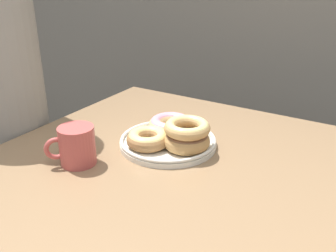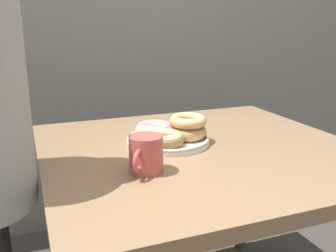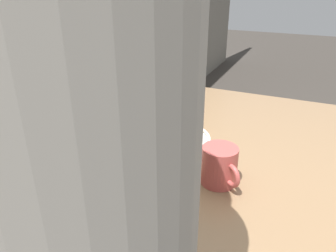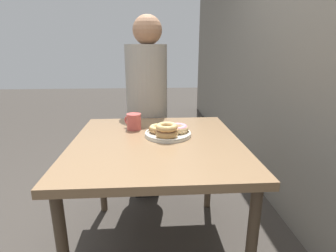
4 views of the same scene
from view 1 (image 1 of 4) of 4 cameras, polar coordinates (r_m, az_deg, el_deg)
name	(u,v)px [view 1 (image 1 of 4)]	position (r m, az deg, el deg)	size (l,w,h in m)	color
dining_table	(182,189)	(1.01, 2.22, -9.53)	(1.00, 0.94, 0.72)	#846647
donut_plate	(172,135)	(1.04, 0.56, -1.39)	(0.29, 0.28, 0.09)	silver
coffee_mug	(76,145)	(0.98, -13.80, -2.86)	(0.10, 0.11, 0.10)	#B74C47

